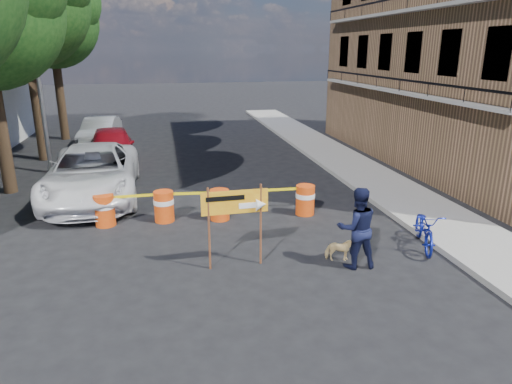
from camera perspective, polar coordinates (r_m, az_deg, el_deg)
name	(u,v)px	position (r m, az deg, el deg)	size (l,w,h in m)	color
ground	(235,262)	(10.82, -2.67, -8.77)	(120.00, 120.00, 0.00)	black
sidewalk_east	(370,177)	(18.00, 14.08, 1.77)	(2.40, 40.00, 0.15)	gray
apartment_building	(492,18)	(22.19, 27.38, 18.79)	(8.00, 16.00, 12.00)	#956C4C
tree_far	(52,20)	(27.16, -24.15, 19.06)	(5.04, 4.80, 8.84)	#332316
streetlamp	(38,60)	(19.62, -25.64, 14.64)	(1.25, 0.18, 8.00)	gray
barrel_far_left	(105,210)	(13.48, -18.41, -2.11)	(0.58, 0.58, 0.90)	red
barrel_mid_left	(164,206)	(13.37, -11.44, -1.69)	(0.58, 0.58, 0.90)	red
barrel_mid_right	(220,204)	(13.29, -4.57, -1.51)	(0.58, 0.58, 0.90)	red
barrel_far_right	(305,199)	(13.74, 6.16, -0.91)	(0.58, 0.58, 0.90)	red
detour_sign	(244,207)	(10.12, -1.52, -1.94)	(1.50, 0.29, 1.93)	#592D19
pedestrian	(357,228)	(10.49, 12.51, -4.40)	(0.92, 0.72, 1.89)	black
bicycle	(427,212)	(12.01, 20.58, -2.30)	(0.66, 0.99, 1.89)	#121F98
dog	(340,250)	(10.94, 10.42, -7.14)	(0.30, 0.66, 0.56)	#D9BC7C
suv_white	(92,173)	(16.02, -19.79, 2.24)	(2.84, 6.16, 1.71)	white
sedan_red	(112,146)	(20.69, -17.57, 5.51)	(1.85, 4.61, 1.57)	#A50D1B
sedan_silver	(101,131)	(25.01, -18.85, 7.18)	(1.52, 4.36, 1.44)	#B2B5BA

